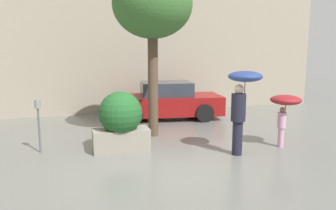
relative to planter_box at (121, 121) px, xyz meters
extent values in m
plane|color=slate|center=(0.52, -1.29, -0.77)|extent=(40.00, 40.00, 0.00)
cube|color=#9E937F|center=(0.52, 5.21, 2.23)|extent=(18.00, 0.30, 6.00)
cube|color=gray|center=(0.00, 0.00, -0.49)|extent=(1.40, 0.62, 0.55)
sphere|color=#1E5123|center=(0.00, 0.00, 0.19)|extent=(1.08, 1.08, 1.08)
cylinder|color=#1E1E2D|center=(2.63, -1.13, -0.35)|extent=(0.24, 0.24, 0.83)
cylinder|color=#1E1E2D|center=(2.63, -1.13, 0.39)|extent=(0.35, 0.35, 0.66)
sphere|color=beige|center=(2.63, -1.13, 0.83)|extent=(0.22, 0.22, 0.22)
cylinder|color=#4C4C51|center=(2.79, -1.12, 0.77)|extent=(0.02, 0.02, 0.70)
ellipsoid|color=navy|center=(2.79, -1.12, 1.12)|extent=(0.81, 0.81, 0.26)
cylinder|color=#D199B7|center=(4.04, -0.87, -0.51)|extent=(0.15, 0.15, 0.51)
cylinder|color=#D199B7|center=(4.04, -0.87, -0.05)|extent=(0.21, 0.21, 0.41)
sphere|color=#997056|center=(4.04, -0.87, 0.22)|extent=(0.14, 0.14, 0.14)
cylinder|color=#4C4C51|center=(4.13, -0.86, 0.22)|extent=(0.02, 0.02, 0.50)
ellipsoid|color=maroon|center=(4.13, -0.86, 0.47)|extent=(0.79, 0.79, 0.25)
cube|color=maroon|center=(2.19, 3.52, -0.26)|extent=(4.21, 2.23, 0.67)
cube|color=#2D333D|center=(2.19, 3.52, 0.33)|extent=(1.99, 1.69, 0.50)
cylinder|color=black|center=(0.84, 2.84, -0.45)|extent=(0.66, 0.30, 0.63)
cylinder|color=black|center=(1.07, 4.54, -0.45)|extent=(0.66, 0.30, 0.63)
cylinder|color=black|center=(3.31, 2.51, -0.45)|extent=(0.66, 0.30, 0.63)
cylinder|color=black|center=(3.54, 4.21, -0.45)|extent=(0.66, 0.30, 0.63)
cylinder|color=brown|center=(1.13, 1.20, 0.80)|extent=(0.29, 0.29, 3.15)
ellipsoid|color=#38662D|center=(1.13, 1.20, 3.00)|extent=(2.24, 2.24, 1.91)
cylinder|color=#595B60|center=(-1.94, 0.39, -0.21)|extent=(0.05, 0.05, 1.11)
cylinder|color=gray|center=(-1.94, 0.39, 0.44)|extent=(0.14, 0.14, 0.20)
camera|label=1|loc=(-1.12, -7.97, 1.73)|focal=35.00mm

